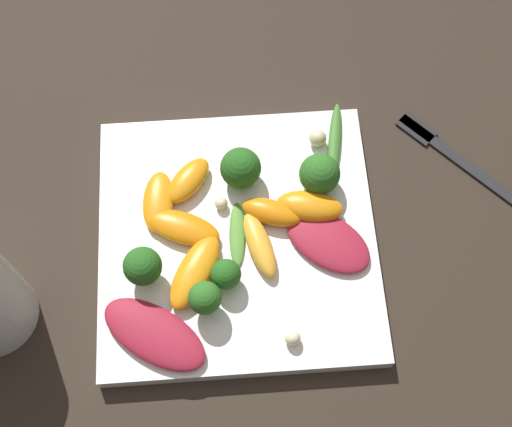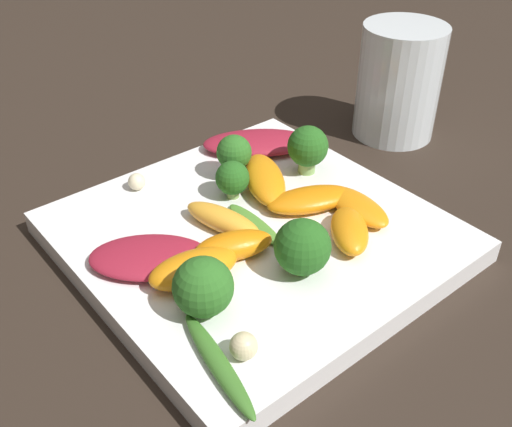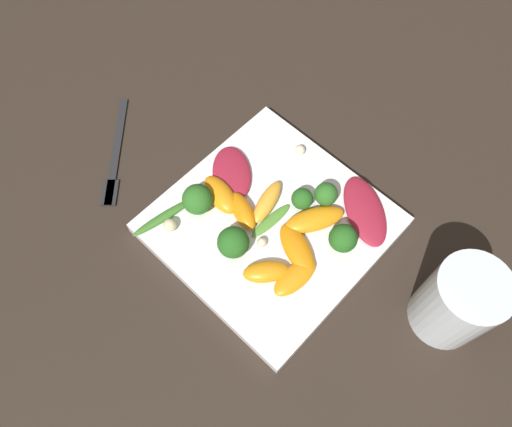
# 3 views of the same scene
# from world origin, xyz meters

# --- Properties ---
(ground_plane) EXTENTS (2.40, 2.40, 0.00)m
(ground_plane) POSITION_xyz_m (0.00, 0.00, 0.00)
(ground_plane) COLOR #2D231C
(plate) EXTENTS (0.27, 0.27, 0.02)m
(plate) POSITION_xyz_m (0.00, 0.00, 0.01)
(plate) COLOR white
(plate) RESTS_ON ground_plane
(drinking_glass) EXTENTS (0.08, 0.08, 0.11)m
(drinking_glass) POSITION_xyz_m (0.23, 0.06, 0.06)
(drinking_glass) COLOR white
(drinking_glass) RESTS_ON ground_plane
(radicchio_leaf_0) EXTENTS (0.10, 0.10, 0.01)m
(radicchio_leaf_0) POSITION_xyz_m (-0.09, 0.01, 0.02)
(radicchio_leaf_0) COLOR maroon
(radicchio_leaf_0) RESTS_ON plate
(radicchio_leaf_1) EXTENTS (0.11, 0.10, 0.01)m
(radicchio_leaf_1) POSITION_xyz_m (0.08, 0.09, 0.03)
(radicchio_leaf_1) COLOR maroon
(radicchio_leaf_1) RESTS_ON plate
(orange_segment_0) EXTENTS (0.04, 0.07, 0.02)m
(orange_segment_0) POSITION_xyz_m (-0.02, 0.01, 0.03)
(orange_segment_0) COLOR #FCAD33
(orange_segment_0) RESTS_ON plate
(orange_segment_1) EXTENTS (0.06, 0.04, 0.02)m
(orange_segment_1) POSITION_xyz_m (-0.03, -0.02, 0.03)
(orange_segment_1) COLOR orange
(orange_segment_1) RESTS_ON plate
(orange_segment_2) EXTENTS (0.07, 0.04, 0.02)m
(orange_segment_2) POSITION_xyz_m (-0.07, -0.02, 0.03)
(orange_segment_2) COLOR orange
(orange_segment_2) RESTS_ON plate
(orange_segment_3) EXTENTS (0.08, 0.06, 0.02)m
(orange_segment_3) POSITION_xyz_m (0.05, -0.01, 0.03)
(orange_segment_3) COLOR orange
(orange_segment_3) RESTS_ON plate
(orange_segment_4) EXTENTS (0.07, 0.09, 0.02)m
(orange_segment_4) POSITION_xyz_m (0.04, 0.04, 0.03)
(orange_segment_4) COLOR orange
(orange_segment_4) RESTS_ON plate
(orange_segment_5) EXTENTS (0.06, 0.06, 0.02)m
(orange_segment_5) POSITION_xyz_m (0.04, -0.06, 0.03)
(orange_segment_5) COLOR orange
(orange_segment_5) RESTS_ON plate
(orange_segment_6) EXTENTS (0.04, 0.07, 0.01)m
(orange_segment_6) POSITION_xyz_m (0.08, -0.04, 0.03)
(orange_segment_6) COLOR orange
(orange_segment_6) RESTS_ON plate
(broccoli_floret_0) EXTENTS (0.03, 0.03, 0.04)m
(broccoli_floret_0) POSITION_xyz_m (0.03, 0.07, 0.04)
(broccoli_floret_0) COLOR #84AD5B
(broccoli_floret_0) RESTS_ON plate
(broccoli_floret_1) EXTENTS (0.04, 0.04, 0.04)m
(broccoli_floret_1) POSITION_xyz_m (-0.08, -0.05, 0.04)
(broccoli_floret_1) COLOR #84AD5B
(broccoli_floret_1) RESTS_ON plate
(broccoli_floret_2) EXTENTS (0.03, 0.03, 0.03)m
(broccoli_floret_2) POSITION_xyz_m (0.01, 0.05, 0.04)
(broccoli_floret_2) COLOR #7A9E51
(broccoli_floret_2) RESTS_ON plate
(broccoli_floret_3) EXTENTS (0.04, 0.04, 0.04)m
(broccoli_floret_3) POSITION_xyz_m (-0.01, -0.06, 0.04)
(broccoli_floret_3) COLOR #84AD5B
(broccoli_floret_3) RESTS_ON plate
(broccoli_floret_4) EXTENTS (0.04, 0.04, 0.04)m
(broccoli_floret_4) POSITION_xyz_m (0.09, 0.03, 0.04)
(broccoli_floret_4) COLOR #84AD5B
(broccoli_floret_4) RESTS_ON plate
(arugula_sprig_0) EXTENTS (0.03, 0.09, 0.01)m
(arugula_sprig_0) POSITION_xyz_m (-0.11, -0.09, 0.02)
(arugula_sprig_0) COLOR #3D7528
(arugula_sprig_0) RESTS_ON plate
(arugula_sprig_1) EXTENTS (0.02, 0.07, 0.01)m
(arugula_sprig_1) POSITION_xyz_m (-0.00, -0.00, 0.02)
(arugula_sprig_1) COLOR #518E33
(arugula_sprig_1) RESTS_ON plate
(macadamia_nut_0) EXTENTS (0.02, 0.02, 0.02)m
(macadamia_nut_0) POSITION_xyz_m (-0.09, -0.10, 0.03)
(macadamia_nut_0) COLOR beige
(macadamia_nut_0) RESTS_ON plate
(macadamia_nut_1) EXTENTS (0.01, 0.01, 0.01)m
(macadamia_nut_1) POSITION_xyz_m (-0.04, 0.11, 0.03)
(macadamia_nut_1) COLOR beige
(macadamia_nut_1) RESTS_ON plate
(macadamia_nut_2) EXTENTS (0.01, 0.01, 0.01)m
(macadamia_nut_2) POSITION_xyz_m (0.01, -0.03, 0.03)
(macadamia_nut_2) COLOR beige
(macadamia_nut_2) RESTS_ON plate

